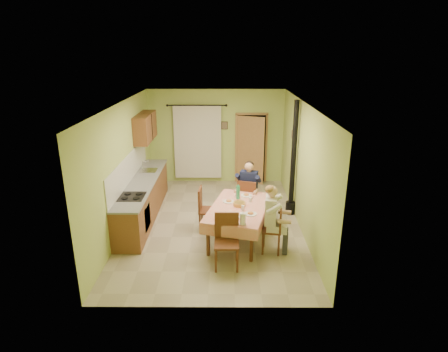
{
  "coord_description": "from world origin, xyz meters",
  "views": [
    {
      "loc": [
        0.29,
        -7.95,
        3.9
      ],
      "look_at": [
        0.25,
        0.1,
        1.15
      ],
      "focal_mm": 30.0,
      "sensor_mm": 36.0,
      "label": 1
    }
  ],
  "objects_px": {
    "chair_near": "(227,252)",
    "man_right": "(273,212)",
    "man_far": "(249,184)",
    "dining_table": "(239,223)",
    "chair_right": "(272,238)",
    "chair_far": "(248,207)",
    "stove_flue": "(292,174)",
    "chair_left": "(209,218)"
  },
  "relations": [
    {
      "from": "chair_left",
      "to": "man_far",
      "type": "relative_size",
      "value": 0.73
    },
    {
      "from": "man_right",
      "to": "stove_flue",
      "type": "height_order",
      "value": "stove_flue"
    },
    {
      "from": "stove_flue",
      "to": "chair_far",
      "type": "bearing_deg",
      "value": -164.78
    },
    {
      "from": "chair_left",
      "to": "man_right",
      "type": "bearing_deg",
      "value": 57.63
    },
    {
      "from": "chair_left",
      "to": "man_far",
      "type": "xyz_separation_m",
      "value": [
        0.92,
        0.64,
        0.59
      ]
    },
    {
      "from": "chair_left",
      "to": "man_right",
      "type": "distance_m",
      "value": 1.7
    },
    {
      "from": "chair_right",
      "to": "man_right",
      "type": "height_order",
      "value": "man_right"
    },
    {
      "from": "chair_right",
      "to": "stove_flue",
      "type": "distance_m",
      "value": 2.11
    },
    {
      "from": "chair_far",
      "to": "man_right",
      "type": "height_order",
      "value": "man_right"
    },
    {
      "from": "chair_near",
      "to": "stove_flue",
      "type": "xyz_separation_m",
      "value": [
        1.59,
        2.4,
        0.73
      ]
    },
    {
      "from": "chair_far",
      "to": "man_right",
      "type": "relative_size",
      "value": 0.72
    },
    {
      "from": "chair_near",
      "to": "man_right",
      "type": "relative_size",
      "value": 0.73
    },
    {
      "from": "dining_table",
      "to": "chair_left",
      "type": "relative_size",
      "value": 2.1
    },
    {
      "from": "man_far",
      "to": "man_right",
      "type": "distance_m",
      "value": 1.62
    },
    {
      "from": "chair_left",
      "to": "stove_flue",
      "type": "distance_m",
      "value": 2.31
    },
    {
      "from": "chair_near",
      "to": "stove_flue",
      "type": "bearing_deg",
      "value": -123.51
    },
    {
      "from": "chair_far",
      "to": "man_far",
      "type": "relative_size",
      "value": 0.72
    },
    {
      "from": "man_right",
      "to": "stove_flue",
      "type": "relative_size",
      "value": 0.5
    },
    {
      "from": "chair_far",
      "to": "chair_left",
      "type": "relative_size",
      "value": 1.0
    },
    {
      "from": "chair_right",
      "to": "man_far",
      "type": "distance_m",
      "value": 1.73
    },
    {
      "from": "stove_flue",
      "to": "chair_left",
      "type": "bearing_deg",
      "value": -155.22
    },
    {
      "from": "chair_right",
      "to": "chair_left",
      "type": "distance_m",
      "value": 1.61
    },
    {
      "from": "chair_left",
      "to": "stove_flue",
      "type": "relative_size",
      "value": 0.36
    },
    {
      "from": "chair_right",
      "to": "chair_near",
      "type": "bearing_deg",
      "value": 129.84
    },
    {
      "from": "chair_left",
      "to": "man_right",
      "type": "xyz_separation_m",
      "value": [
        1.3,
        -0.94,
        0.59
      ]
    },
    {
      "from": "chair_near",
      "to": "stove_flue",
      "type": "distance_m",
      "value": 2.97
    },
    {
      "from": "chair_near",
      "to": "chair_far",
      "type": "bearing_deg",
      "value": -103.67
    },
    {
      "from": "chair_left",
      "to": "man_far",
      "type": "height_order",
      "value": "man_far"
    },
    {
      "from": "man_far",
      "to": "dining_table",
      "type": "bearing_deg",
      "value": -87.72
    },
    {
      "from": "chair_far",
      "to": "stove_flue",
      "type": "height_order",
      "value": "stove_flue"
    },
    {
      "from": "dining_table",
      "to": "man_right",
      "type": "relative_size",
      "value": 1.53
    },
    {
      "from": "dining_table",
      "to": "chair_right",
      "type": "distance_m",
      "value": 0.84
    },
    {
      "from": "chair_left",
      "to": "man_right",
      "type": "height_order",
      "value": "man_right"
    },
    {
      "from": "dining_table",
      "to": "chair_right",
      "type": "relative_size",
      "value": 2.29
    },
    {
      "from": "chair_right",
      "to": "chair_far",
      "type": "bearing_deg",
      "value": 23.15
    },
    {
      "from": "chair_near",
      "to": "man_far",
      "type": "height_order",
      "value": "man_far"
    },
    {
      "from": "dining_table",
      "to": "chair_far",
      "type": "height_order",
      "value": "chair_far"
    },
    {
      "from": "chair_left",
      "to": "man_right",
      "type": "relative_size",
      "value": 0.73
    },
    {
      "from": "chair_left",
      "to": "stove_flue",
      "type": "bearing_deg",
      "value": 118.2
    },
    {
      "from": "man_far",
      "to": "stove_flue",
      "type": "height_order",
      "value": "stove_flue"
    },
    {
      "from": "chair_far",
      "to": "chair_near",
      "type": "distance_m",
      "value": 2.17
    },
    {
      "from": "chair_near",
      "to": "man_far",
      "type": "distance_m",
      "value": 2.26
    }
  ]
}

